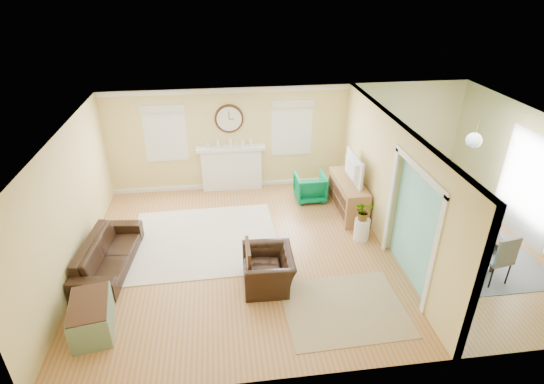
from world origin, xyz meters
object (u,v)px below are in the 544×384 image
Objects in this scene: eames_chair at (268,269)px; sofa at (108,254)px; dining_table at (459,230)px; green_chair at (310,187)px; credenza at (348,196)px.

sofa is at bearing -105.21° from eames_chair.
dining_table reaches higher than eames_chair.
dining_table is (2.62, -2.29, 0.01)m from green_chair.
credenza is at bearing 136.38° from green_chair.
eames_chair is at bearing 114.83° from dining_table.
sofa is 5.29m from credenza.
credenza is 2.47m from dining_table.
dining_table is at bearing 101.92° from eames_chair.
credenza reaches higher than dining_table.
eames_chair is 0.63× the size of credenza.
dining_table is at bearing 138.26° from green_chair.
eames_chair is at bearing -132.42° from credenza.
credenza reaches higher than sofa.
eames_chair is 1.38× the size of green_chair.
green_chair is 1.01m from credenza.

